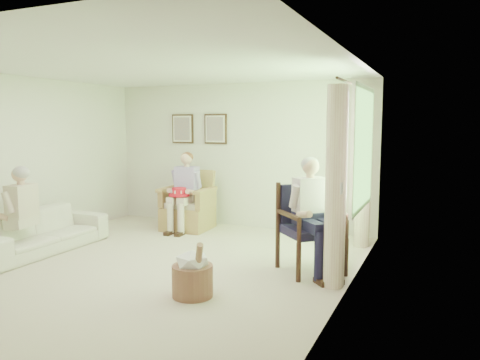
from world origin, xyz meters
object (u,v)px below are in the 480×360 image
(wicker_armchair, at_px, (189,210))
(person_dark, at_px, (310,206))
(wood_armchair, at_px, (313,224))
(person_wicker, at_px, (185,186))
(red_hat, at_px, (179,193))
(person_sofa, at_px, (17,207))
(sofa, at_px, (40,231))
(hatbox, at_px, (193,273))

(wicker_armchair, bearing_deg, person_dark, -34.27)
(wood_armchair, relative_size, person_wicker, 0.81)
(red_hat, bearing_deg, person_sofa, -119.48)
(wicker_armchair, bearing_deg, person_sofa, -118.86)
(sofa, xyz_separation_m, red_hat, (1.26, 1.85, 0.40))
(person_wicker, height_order, person_sofa, person_wicker)
(wicker_armchair, relative_size, person_dark, 0.73)
(person_wicker, bearing_deg, wicker_armchair, 86.99)
(hatbox, bearing_deg, wicker_armchair, 120.61)
(person_wicker, xyz_separation_m, hatbox, (1.71, -2.75, -0.53))
(wood_armchair, height_order, person_sofa, person_sofa)
(sofa, xyz_separation_m, person_wicker, (1.25, 2.05, 0.49))
(wood_armchair, distance_m, person_sofa, 4.07)
(wood_armchair, bearing_deg, sofa, 147.75)
(wicker_armchair, relative_size, person_wicker, 0.77)
(hatbox, bearing_deg, sofa, 166.77)
(wood_armchair, relative_size, hatbox, 1.66)
(sofa, relative_size, person_wicker, 1.52)
(sofa, xyz_separation_m, person_sofa, (-0.00, -0.38, 0.42))
(wicker_armchair, distance_m, person_sofa, 2.89)
(red_hat, bearing_deg, wood_armchair, -22.40)
(wicker_armchair, xyz_separation_m, person_sofa, (-1.25, -2.57, 0.39))
(wood_armchair, height_order, person_dark, person_dark)
(wicker_armchair, relative_size, red_hat, 2.93)
(wood_armchair, xyz_separation_m, hatbox, (-0.95, -1.46, -0.34))
(wood_armchair, bearing_deg, person_dark, -133.29)
(person_wicker, height_order, person_dark, person_dark)
(wicker_armchair, bearing_deg, hatbox, -62.40)
(person_wicker, height_order, hatbox, person_wicker)
(wood_armchair, bearing_deg, red_hat, 114.31)
(wood_armchair, height_order, hatbox, wood_armchair)
(person_sofa, bearing_deg, sofa, 171.95)
(wood_armchair, distance_m, person_wicker, 2.96)
(wood_armchair, distance_m, red_hat, 2.86)
(wicker_armchair, height_order, person_dark, person_dark)
(wicker_armchair, distance_m, wood_armchair, 3.03)
(person_dark, bearing_deg, red_hat, 111.06)
(wood_armchair, xyz_separation_m, person_dark, (-0.00, -0.18, 0.26))
(wicker_armchair, distance_m, sofa, 2.52)
(hatbox, bearing_deg, person_dark, 53.48)
(person_wicker, xyz_separation_m, person_sofa, (-1.25, -2.44, -0.07))
(person_dark, height_order, hatbox, person_dark)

